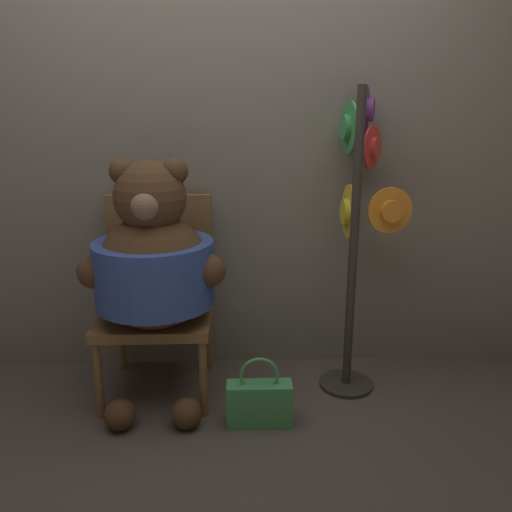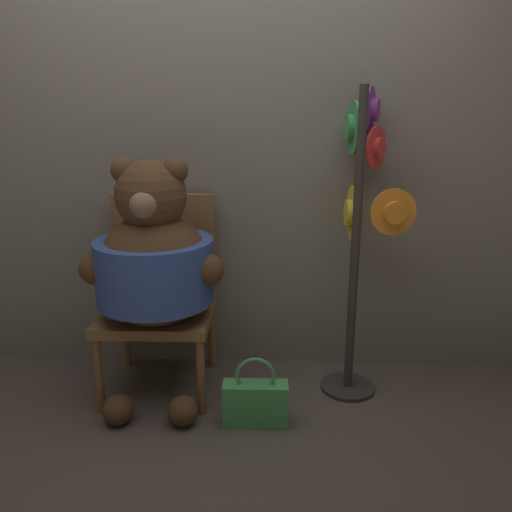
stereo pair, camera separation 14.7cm
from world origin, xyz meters
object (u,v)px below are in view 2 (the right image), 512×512
Objects in this scene: handbag_on_ground at (255,402)px; chair at (161,290)px; hat_display_rack at (361,214)px; teddy_bear at (154,263)px.

chair is at bearing 141.07° from handbag_on_ground.
handbag_on_ground is (-0.51, -0.40, -0.80)m from hat_display_rack.
handbag_on_ground is at bearing -24.90° from teddy_bear.
chair is at bearing 95.87° from teddy_bear.
hat_display_rack is (1.00, 0.18, 0.21)m from teddy_bear.
chair is 0.65× the size of hat_display_rack.
teddy_bear is at bearing 155.10° from handbag_on_ground.
handbag_on_ground is (0.50, -0.41, -0.40)m from chair.
handbag_on_ground is (0.48, -0.22, -0.59)m from teddy_bear.
hat_display_rack is at bearing 10.22° from teddy_bear.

